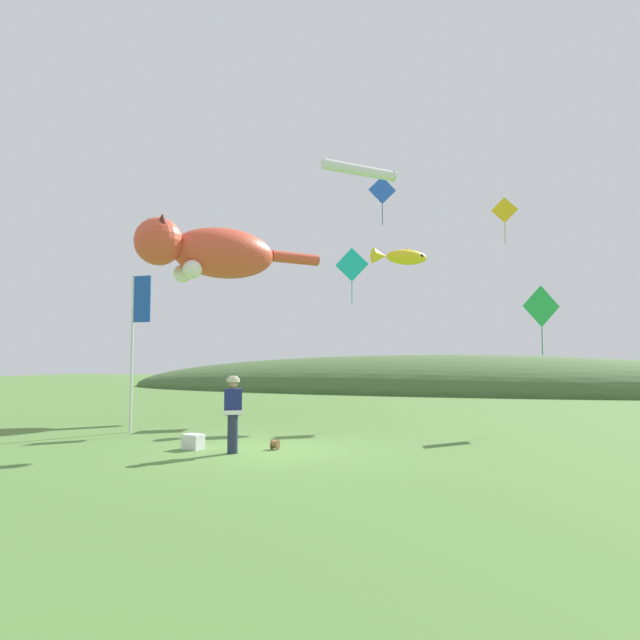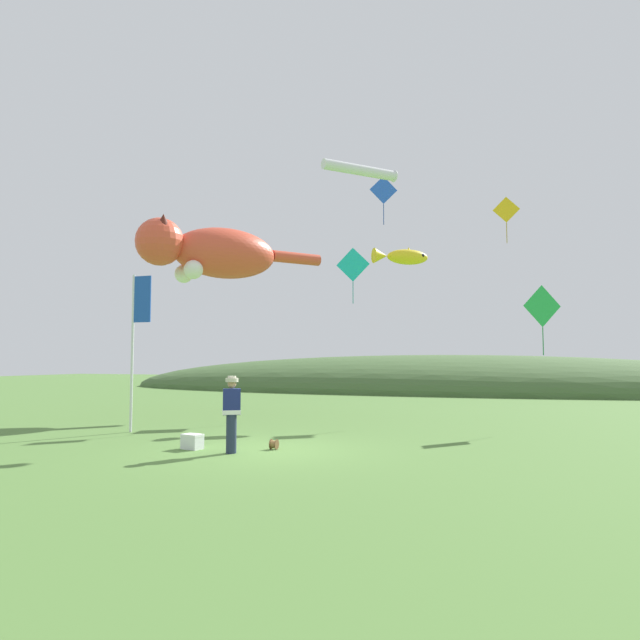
% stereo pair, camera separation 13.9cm
% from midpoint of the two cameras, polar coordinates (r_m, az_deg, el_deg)
% --- Properties ---
extents(ground_plane, '(120.00, 120.00, 0.00)m').
position_cam_midpoint_polar(ground_plane, '(13.90, -5.84, -12.88)').
color(ground_plane, '#517A38').
extents(distant_hill_ridge, '(49.74, 15.88, 5.04)m').
position_cam_midpoint_polar(distant_hill_ridge, '(42.02, 11.26, -6.88)').
color(distant_hill_ridge, '#426033').
rests_on(distant_hill_ridge, ground).
extents(festival_attendant, '(0.49, 0.44, 1.77)m').
position_cam_midpoint_polar(festival_attendant, '(13.51, -9.00, -9.03)').
color(festival_attendant, '#232D47').
rests_on(festival_attendant, ground).
extents(kite_spool, '(0.16, 0.24, 0.24)m').
position_cam_midpoint_polar(kite_spool, '(14.05, -4.80, -12.29)').
color(kite_spool, olive).
rests_on(kite_spool, ground).
extents(picnic_cooler, '(0.55, 0.43, 0.36)m').
position_cam_midpoint_polar(picnic_cooler, '(14.38, -12.84, -11.78)').
color(picnic_cooler, white).
rests_on(picnic_cooler, ground).
extents(festival_banner_pole, '(0.66, 0.08, 4.73)m').
position_cam_midpoint_polar(festival_banner_pole, '(17.99, -18.10, -0.79)').
color(festival_banner_pole, silver).
rests_on(festival_banner_pole, ground).
extents(kite_giant_cat, '(5.60, 6.36, 2.39)m').
position_cam_midpoint_polar(kite_giant_cat, '(23.13, -11.08, 6.67)').
color(kite_giant_cat, '#E04C33').
extents(kite_fish_windsock, '(2.17, 1.74, 0.68)m').
position_cam_midpoint_polar(kite_fish_windsock, '(22.20, 7.88, 6.29)').
color(kite_fish_windsock, yellow).
extents(kite_tube_streamer, '(2.26, 2.36, 0.44)m').
position_cam_midpoint_polar(kite_tube_streamer, '(20.43, 3.86, 14.70)').
color(kite_tube_streamer, white).
extents(kite_diamond_blue, '(1.09, 0.57, 2.11)m').
position_cam_midpoint_polar(kite_diamond_blue, '(25.07, 6.08, 12.75)').
color(kite_diamond_blue, blue).
extents(kite_diamond_gold, '(1.13, 0.11, 2.03)m').
position_cam_midpoint_polar(kite_diamond_gold, '(26.26, 17.82, 10.38)').
color(kite_diamond_gold, yellow).
extents(kite_diamond_teal, '(1.40, 0.08, 2.30)m').
position_cam_midpoint_polar(kite_diamond_teal, '(23.37, 3.03, 5.51)').
color(kite_diamond_teal, '#19BFBF').
extents(kite_diamond_green, '(1.15, 0.74, 2.25)m').
position_cam_midpoint_polar(kite_diamond_green, '(19.67, 21.06, 1.25)').
color(kite_diamond_green, green).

